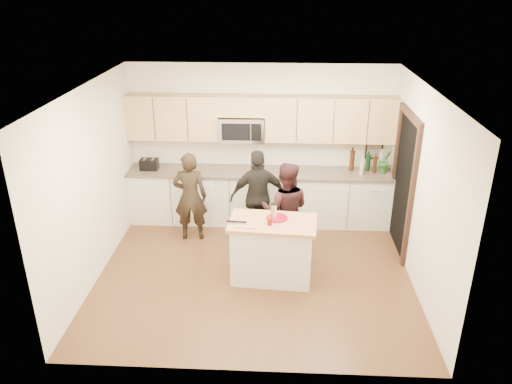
# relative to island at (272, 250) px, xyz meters

# --- Properties ---
(floor) EXTENTS (4.50, 4.50, 0.00)m
(floor) POSITION_rel_island_xyz_m (-0.26, 0.12, -0.45)
(floor) COLOR brown
(floor) RESTS_ON ground
(room_shell) EXTENTS (4.52, 4.02, 2.71)m
(room_shell) POSITION_rel_island_xyz_m (-0.26, 0.12, 1.28)
(room_shell) COLOR beige
(room_shell) RESTS_ON ground
(back_cabinetry) EXTENTS (4.50, 0.66, 0.94)m
(back_cabinetry) POSITION_rel_island_xyz_m (-0.26, 1.81, 0.02)
(back_cabinetry) COLOR beige
(back_cabinetry) RESTS_ON ground
(upper_cabinetry) EXTENTS (4.50, 0.33, 0.75)m
(upper_cabinetry) POSITION_rel_island_xyz_m (-0.22, 1.95, 1.39)
(upper_cabinetry) COLOR tan
(upper_cabinetry) RESTS_ON ground
(microwave) EXTENTS (0.76, 0.41, 0.40)m
(microwave) POSITION_rel_island_xyz_m (-0.57, 1.92, 1.20)
(microwave) COLOR silver
(microwave) RESTS_ON ground
(doorway) EXTENTS (0.06, 1.25, 2.20)m
(doorway) POSITION_rel_island_xyz_m (1.97, 1.02, 0.70)
(doorway) COLOR black
(doorway) RESTS_ON ground
(framed_picture) EXTENTS (0.30, 0.03, 0.38)m
(framed_picture) POSITION_rel_island_xyz_m (1.69, 2.10, 0.83)
(framed_picture) COLOR black
(framed_picture) RESTS_ON ground
(dish_towel) EXTENTS (0.34, 0.60, 0.48)m
(dish_towel) POSITION_rel_island_xyz_m (-1.21, 1.62, 0.35)
(dish_towel) COLOR white
(dish_towel) RESTS_ON ground
(island) EXTENTS (1.25, 0.79, 0.90)m
(island) POSITION_rel_island_xyz_m (0.00, 0.00, 0.00)
(island) COLOR beige
(island) RESTS_ON ground
(red_plate) EXTENTS (0.30, 0.30, 0.02)m
(red_plate) POSITION_rel_island_xyz_m (0.06, 0.10, 0.45)
(red_plate) COLOR maroon
(red_plate) RESTS_ON island
(box_grater) EXTENTS (0.09, 0.07, 0.23)m
(box_grater) POSITION_rel_island_xyz_m (0.01, 0.06, 0.58)
(box_grater) COLOR silver
(box_grater) RESTS_ON red_plate
(drink_glass) EXTENTS (0.07, 0.07, 0.10)m
(drink_glass) POSITION_rel_island_xyz_m (-0.04, -0.10, 0.50)
(drink_glass) COLOR maroon
(drink_glass) RESTS_ON island
(cutting_board) EXTENTS (0.28, 0.20, 0.02)m
(cutting_board) POSITION_rel_island_xyz_m (-0.34, -0.15, 0.45)
(cutting_board) COLOR #B37C4A
(cutting_board) RESTS_ON island
(tongs) EXTENTS (0.28, 0.05, 0.02)m
(tongs) POSITION_rel_island_xyz_m (-0.49, -0.08, 0.47)
(tongs) COLOR black
(tongs) RESTS_ON cutting_board
(knife) EXTENTS (0.20, 0.04, 0.01)m
(knife) POSITION_rel_island_xyz_m (-0.41, -0.13, 0.47)
(knife) COLOR silver
(knife) RESTS_ON cutting_board
(toaster) EXTENTS (0.30, 0.20, 0.19)m
(toaster) POSITION_rel_island_xyz_m (-2.16, 1.79, 0.58)
(toaster) COLOR black
(toaster) RESTS_ON back_cabinetry
(bottle_cluster) EXTENTS (0.58, 0.29, 0.40)m
(bottle_cluster) POSITION_rel_island_xyz_m (1.56, 1.89, 0.67)
(bottle_cluster) COLOR #311A09
(bottle_cluster) RESTS_ON back_cabinetry
(orchid) EXTENTS (0.27, 0.24, 0.41)m
(orchid) POSITION_rel_island_xyz_m (1.84, 1.84, 0.69)
(orchid) COLOR #2F702D
(orchid) RESTS_ON back_cabinetry
(woman_left) EXTENTS (0.57, 0.40, 1.49)m
(woman_left) POSITION_rel_island_xyz_m (-1.35, 1.12, 0.29)
(woman_left) COLOR black
(woman_left) RESTS_ON ground
(woman_center) EXTENTS (0.76, 0.61, 1.51)m
(woman_center) POSITION_rel_island_xyz_m (0.18, 0.67, 0.30)
(woman_center) COLOR black
(woman_center) RESTS_ON ground
(woman_right) EXTENTS (0.96, 0.53, 1.55)m
(woman_right) POSITION_rel_island_xyz_m (-0.25, 1.09, 0.32)
(woman_right) COLOR black
(woman_right) RESTS_ON ground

